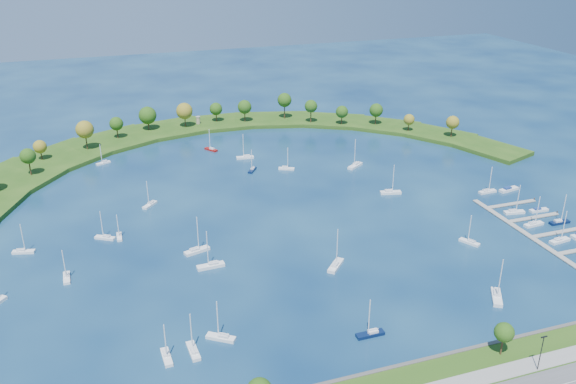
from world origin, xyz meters
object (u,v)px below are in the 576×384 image
object	(u,v)px
docked_boat_8	(514,211)
moored_boat_1	(150,204)
moored_boat_9	(245,157)
docked_boat_7	(560,221)
dock_system	(561,242)
moored_boat_6	(211,265)
moored_boat_19	(211,149)
docked_boat_11	(509,189)
moored_boat_17	(286,168)
docked_boat_10	(487,191)
moored_boat_21	(221,337)
docked_boat_6	(534,224)
moored_boat_7	(370,333)
moored_boat_3	(103,162)
moored_boat_11	(390,192)
moored_boat_12	(336,265)
moored_boat_15	(497,296)
docked_boat_4	(560,240)
harbor_tower	(198,120)
moored_boat_14	(166,356)
docked_boat_9	(539,210)
moored_boat_2	(23,251)
moored_boat_0	(355,165)
moored_boat_16	(105,237)
moored_boat_10	(197,250)
moored_boat_18	(470,241)
moored_boat_20	(67,277)
moored_boat_5	(119,236)
moored_boat_4	(252,169)
moored_boat_13	(193,350)

from	to	relation	value
docked_boat_8	moored_boat_1	bearing A→B (deg)	168.21
moored_boat_9	docked_boat_7	xyz separation A→B (m)	(94.63, -107.39, -0.01)
dock_system	moored_boat_6	xyz separation A→B (m)	(-121.63, 23.91, 0.60)
moored_boat_19	docked_boat_11	xyz separation A→B (m)	(109.83, -91.68, -0.18)
moored_boat_17	docked_boat_10	distance (m)	89.70
moored_boat_21	docked_boat_6	bearing A→B (deg)	-132.13
moored_boat_7	moored_boat_9	bearing A→B (deg)	-91.44
moored_boat_3	moored_boat_11	bearing A→B (deg)	123.72
moored_boat_9	moored_boat_12	world-z (taller)	moored_boat_12
moored_boat_19	moored_boat_9	bearing A→B (deg)	-174.36
moored_boat_3	moored_boat_15	size ratio (longest dim) A/B	0.71
docked_boat_8	docked_boat_11	xyz separation A→B (m)	(12.35, 19.45, -0.21)
moored_boat_11	docked_boat_4	xyz separation A→B (m)	(37.06, -58.09, -0.03)
harbor_tower	moored_boat_14	size ratio (longest dim) A/B	0.39
docked_boat_9	moored_boat_14	bearing A→B (deg)	-161.73
moored_boat_2	moored_boat_12	bearing A→B (deg)	-9.68
moored_boat_0	moored_boat_6	bearing A→B (deg)	4.77
moored_boat_2	moored_boat_16	world-z (taller)	moored_boat_2
moored_boat_10	docked_boat_8	xyz separation A→B (m)	(124.37, -9.60, -0.04)
moored_boat_2	docked_boat_9	xyz separation A→B (m)	(191.71, -30.11, -0.30)
moored_boat_9	docked_boat_4	bearing A→B (deg)	133.15
moored_boat_18	moored_boat_19	world-z (taller)	moored_boat_19
harbor_tower	moored_boat_11	xyz separation A→B (m)	(58.89, -118.81, -3.27)
moored_boat_15	docked_boat_6	xyz separation A→B (m)	(43.84, 36.72, -0.07)
moored_boat_10	docked_boat_8	world-z (taller)	moored_boat_10
moored_boat_2	moored_boat_12	xyz separation A→B (m)	(98.49, -43.78, 0.08)
moored_boat_20	moored_boat_3	bearing A→B (deg)	170.03
docked_boat_6	harbor_tower	bearing A→B (deg)	115.27
moored_boat_19	docked_boat_9	bearing A→B (deg)	-169.10
moored_boat_15	moored_boat_16	world-z (taller)	moored_boat_15
moored_boat_15	moored_boat_16	distance (m)	134.92
moored_boat_5	moored_boat_16	bearing A→B (deg)	-95.29
moored_boat_1	moored_boat_18	size ratio (longest dim) A/B	1.03
moored_boat_4	moored_boat_9	xyz separation A→B (m)	(1.21, 17.17, 0.05)
moored_boat_19	moored_boat_21	xyz separation A→B (m)	(-29.82, -151.45, 0.03)
moored_boat_2	docked_boat_7	bearing A→B (deg)	2.05
docked_boat_7	docked_boat_10	xyz separation A→B (m)	(-8.10, 33.61, -0.01)
harbor_tower	docked_boat_4	xyz separation A→B (m)	(95.95, -176.90, -3.30)
moored_boat_5	moored_boat_21	size ratio (longest dim) A/B	0.79
moored_boat_15	docked_boat_10	xyz separation A→B (m)	(46.24, 68.64, -0.08)
moored_boat_0	docked_boat_11	xyz separation A→B (m)	(50.36, -47.01, -0.27)
moored_boat_11	moored_boat_12	bearing A→B (deg)	-119.73
moored_boat_15	docked_boat_4	size ratio (longest dim) A/B	1.16
moored_boat_3	docked_boat_4	size ratio (longest dim) A/B	0.82
moored_boat_4	moored_boat_14	world-z (taller)	moored_boat_14
moored_boat_0	moored_boat_10	bearing A→B (deg)	-1.10
moored_boat_15	docked_boat_8	xyz separation A→B (m)	(43.83, 48.06, -0.06)
moored_boat_0	moored_boat_11	world-z (taller)	moored_boat_0
moored_boat_10	moored_boat_16	world-z (taller)	moored_boat_10
moored_boat_0	moored_boat_13	size ratio (longest dim) A/B	1.19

